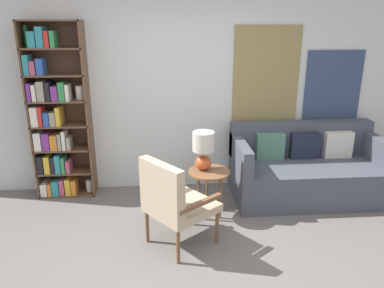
{
  "coord_description": "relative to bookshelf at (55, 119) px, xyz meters",
  "views": [
    {
      "loc": [
        -0.23,
        -2.73,
        2.17
      ],
      "look_at": [
        0.08,
        1.06,
        0.9
      ],
      "focal_mm": 35.0,
      "sensor_mm": 36.0,
      "label": 1
    }
  ],
  "objects": [
    {
      "name": "side_table",
      "position": [
        1.82,
        -0.73,
        -0.52
      ],
      "size": [
        0.47,
        0.47,
        0.56
      ],
      "color": "brown",
      "rests_on": "ground_plane"
    },
    {
      "name": "table_lamp",
      "position": [
        1.76,
        -0.68,
        -0.19
      ],
      "size": [
        0.24,
        0.24,
        0.44
      ],
      "color": "#C65128",
      "rests_on": "side_table"
    },
    {
      "name": "wall_back",
      "position": [
        1.59,
        0.19,
        0.34
      ],
      "size": [
        6.4,
        0.08,
        2.7
      ],
      "color": "silver",
      "rests_on": "ground_plane"
    },
    {
      "name": "couch",
      "position": [
        3.13,
        -0.29,
        -0.67
      ],
      "size": [
        1.87,
        0.92,
        0.91
      ],
      "color": "#474C56",
      "rests_on": "ground_plane"
    },
    {
      "name": "armchair",
      "position": [
        1.39,
        -1.32,
        -0.48
      ],
      "size": [
        0.82,
        0.81,
        0.93
      ],
      "color": "brown",
      "rests_on": "ground_plane"
    },
    {
      "name": "bookshelf",
      "position": [
        0.0,
        0.0,
        0.0
      ],
      "size": [
        0.71,
        0.3,
        2.17
      ],
      "color": "brown",
      "rests_on": "ground_plane"
    },
    {
      "name": "ground_plane",
      "position": [
        1.54,
        -1.84,
        -1.01
      ],
      "size": [
        14.0,
        14.0,
        0.0
      ],
      "primitive_type": "plane",
      "color": "#66605B"
    }
  ]
}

